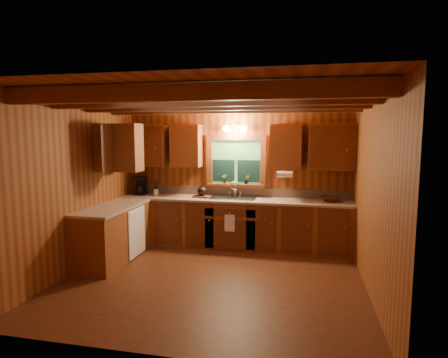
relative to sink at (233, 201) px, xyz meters
The scene contains 20 objects.
room 1.66m from the sink, 90.00° to the right, with size 4.20×4.20×4.20m.
ceiling_beams 2.29m from the sink, 90.00° to the right, with size 4.20×2.54×0.18m.
base_cabinets 0.73m from the sink, 147.14° to the right, with size 4.20×2.22×0.86m.
countertop 0.57m from the sink, 146.97° to the right, with size 4.20×2.24×0.04m.
backsplash 0.31m from the sink, 90.00° to the left, with size 4.20×0.02×0.16m, color tan.
dishwasher_panel 1.79m from the sink, 147.88° to the right, with size 0.02×0.60×0.80m, color white.
upper_cabinets 1.15m from the sink, 162.32° to the right, with size 4.19×1.77×0.78m.
window 0.72m from the sink, 90.00° to the left, with size 1.12×0.08×1.00m.
window_sill 0.34m from the sink, 90.00° to the left, with size 1.06×0.14×0.04m, color brown.
wall_sconce 1.32m from the sink, 90.00° to the left, with size 0.45×0.21×0.17m.
paper_towel_roll 1.06m from the sink, ahead, with size 0.11×0.11×0.27m, color white.
dish_towel 0.48m from the sink, 90.00° to the right, with size 0.18×0.01×0.30m, color white.
sink is the anchor object (origin of this frame).
coffee_maker 1.85m from the sink, behind, with size 0.20×0.25×0.35m.
utensil_crock 1.50m from the sink, behind, with size 0.11×0.11×0.30m.
cutting_board 0.59m from the sink, behind, with size 0.31×0.22×0.03m, color #552712.
teakettle 0.61m from the sink, behind, with size 0.17×0.17×0.21m.
wicker_basket 1.71m from the sink, ahead, with size 0.34×0.34×0.08m, color #48230C.
potted_plant_left 0.48m from the sink, 134.40° to the left, with size 0.09×0.06×0.17m, color #552712.
potted_plant_right 0.47m from the sink, 45.19° to the left, with size 0.09×0.07×0.17m, color #552712.
Camera 1 is at (1.24, -4.96, 2.06)m, focal length 29.86 mm.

